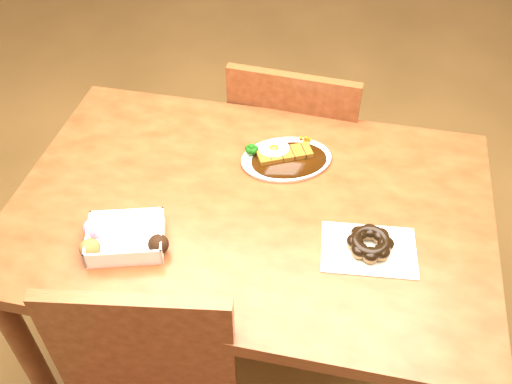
% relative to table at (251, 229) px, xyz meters
% --- Properties ---
extents(ground, '(6.00, 6.00, 0.00)m').
position_rel_table_xyz_m(ground, '(0.00, 0.00, -0.65)').
color(ground, brown).
rests_on(ground, ground).
extents(table, '(1.20, 0.80, 0.75)m').
position_rel_table_xyz_m(table, '(0.00, 0.00, 0.00)').
color(table, '#542510').
rests_on(table, ground).
extents(chair_far, '(0.44, 0.44, 0.87)m').
position_rel_table_xyz_m(chair_far, '(0.04, 0.53, -0.17)').
color(chair_far, '#542510').
rests_on(chair_far, ground).
extents(katsu_curry_plate, '(0.29, 0.25, 0.05)m').
position_rel_table_xyz_m(katsu_curry_plate, '(0.06, 0.18, 0.11)').
color(katsu_curry_plate, white).
rests_on(katsu_curry_plate, table).
extents(donut_box, '(0.21, 0.18, 0.05)m').
position_rel_table_xyz_m(donut_box, '(-0.26, -0.19, 0.12)').
color(donut_box, white).
rests_on(donut_box, table).
extents(pon_de_ring, '(0.23, 0.18, 0.04)m').
position_rel_table_xyz_m(pon_de_ring, '(0.30, -0.09, 0.12)').
color(pon_de_ring, silver).
rests_on(pon_de_ring, table).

